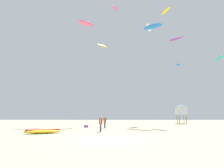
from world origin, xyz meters
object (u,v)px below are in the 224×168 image
Objects in this scene: kite_aloft_3 at (102,46)px; kite_aloft_9 at (166,11)px; lifeguard_tower at (181,109)px; kite_aloft_5 at (149,28)px; kite_aloft_2 at (176,39)px; cooler_box at (86,126)px; kite_aloft_6 at (219,58)px; kite_aloft_0 at (178,65)px; person_foreground at (101,123)px; kite_aloft_1 at (86,23)px; kite_aloft_7 at (115,8)px; kite_grounded_near at (43,132)px; person_midground at (105,121)px; kite_aloft_8 at (153,26)px.

kite_aloft_3 is 16.64m from kite_aloft_9.
kite_aloft_5 reaches higher than lifeguard_tower.
cooler_box is at bearing -132.52° from kite_aloft_2.
kite_aloft_6 is at bearing 17.94° from cooler_box.
cooler_box is 0.26× the size of kite_aloft_0.
lifeguard_tower is 1.06× the size of kite_aloft_2.
person_foreground is 0.50× the size of kite_aloft_3.
kite_aloft_7 is (6.19, 3.15, 5.37)m from kite_aloft_1.
cooler_box is at bearing 74.58° from kite_grounded_near.
person_foreground is 26.07m from kite_aloft_1.
person_midground is 0.45× the size of kite_aloft_9.
kite_grounded_near is 34.21m from kite_aloft_7.
person_midground is at bearing -138.16° from kite_aloft_9.
person_midground is 0.48× the size of kite_aloft_3.
kite_aloft_6 is (12.65, -3.95, -8.53)m from kite_aloft_5.
person_midground is 0.45× the size of kite_grounded_near.
kite_grounded_near is (-5.31, -1.84, -0.76)m from person_foreground.
kite_aloft_6 is at bearing -1.66° from kite_aloft_1.
kite_aloft_8 is at bearing -10.91° from kite_aloft_1.
kite_aloft_1 is at bearing 103.04° from cooler_box.
kite_aloft_9 is (-6.88, -14.62, -0.03)m from kite_aloft_2.
kite_aloft_7 is (-7.63, -0.03, 4.91)m from kite_aloft_5.
kite_grounded_near is at bearing -107.68° from kite_aloft_7.
kite_aloft_5 reaches higher than kite_grounded_near.
person_midground is 0.47× the size of kite_aloft_6.
kite_aloft_5 is (-11.00, -14.59, 4.59)m from kite_aloft_0.
kite_aloft_3 is at bearing -161.04° from kite_aloft_2.
kite_aloft_2 is at bearing 47.48° from cooler_box.
person_foreground is 0.75× the size of kite_aloft_0.
person_midground is (0.07, 5.82, -0.04)m from person_foreground.
kite_aloft_7 is 11.96m from kite_aloft_8.
kite_aloft_2 is at bearing 99.28° from kite_aloft_6.
kite_grounded_near is at bearing -126.36° from kite_aloft_2.
lifeguard_tower is (15.85, 21.59, 2.10)m from person_foreground.
kite_aloft_9 reaches higher than kite_aloft_5.
kite_grounded_near is at bearing 62.03° from person_midground.
person_foreground is 26.87m from lifeguard_tower.
kite_aloft_2 is 1.02× the size of kite_aloft_5.
cooler_box is (-2.80, 1.69, -0.75)m from person_midground.
person_foreground is 23.94m from kite_aloft_8.
lifeguard_tower is 1.26× the size of kite_aloft_3.
lifeguard_tower is at bearing 133.66° from kite_aloft_6.
person_midground reaches higher than cooler_box.
kite_grounded_near is 27.83m from kite_aloft_8.
person_foreground is 0.42× the size of kite_aloft_5.
cooler_box is 0.17× the size of kite_aloft_6.
kite_aloft_9 is (3.17, -2.65, 2.48)m from kite_aloft_5.
kite_grounded_near is 32.25m from kite_aloft_3.
kite_aloft_1 reaches higher than kite_aloft_6.
kite_aloft_6 is at bearing -80.72° from kite_aloft_2.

